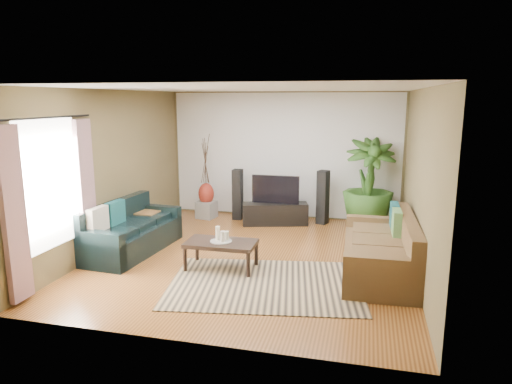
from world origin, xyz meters
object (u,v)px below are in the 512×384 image
(sofa_right, at_px, (379,245))
(potted_plant, at_px, (369,183))
(television, at_px, (275,189))
(speaker_left, at_px, (238,194))
(side_table, at_px, (146,225))
(sofa_left, at_px, (132,227))
(coffee_table, at_px, (221,255))
(vase, at_px, (206,194))
(speaker_right, at_px, (323,197))
(pedestal, at_px, (207,210))
(tv_stand, at_px, (275,214))

(sofa_right, xyz_separation_m, potted_plant, (-0.18, 2.54, 0.47))
(television, relative_size, speaker_left, 0.90)
(sofa_right, bearing_deg, side_table, -101.10)
(sofa_left, relative_size, coffee_table, 1.86)
(speaker_left, bearing_deg, vase, -173.77)
(coffee_table, xyz_separation_m, speaker_right, (1.24, 2.95, 0.34))
(pedestal, height_order, vase, vase)
(coffee_table, distance_m, speaker_left, 2.96)
(tv_stand, relative_size, pedestal, 3.62)
(sofa_left, distance_m, pedestal, 2.46)
(potted_plant, bearing_deg, tv_stand, -171.65)
(tv_stand, height_order, vase, vase)
(potted_plant, relative_size, vase, 3.80)
(coffee_table, relative_size, side_table, 1.96)
(television, bearing_deg, side_table, -142.84)
(sofa_right, distance_m, television, 3.07)
(speaker_right, height_order, side_table, speaker_right)
(coffee_table, distance_m, potted_plant, 3.69)
(television, bearing_deg, speaker_left, 166.74)
(sofa_right, distance_m, speaker_right, 2.77)
(potted_plant, bearing_deg, vase, -178.10)
(speaker_right, height_order, vase, speaker_right)
(sofa_left, relative_size, vase, 4.19)
(coffee_table, relative_size, speaker_left, 0.98)
(tv_stand, distance_m, television, 0.51)
(potted_plant, distance_m, pedestal, 3.47)
(sofa_right, relative_size, television, 2.27)
(sofa_left, bearing_deg, sofa_right, -85.75)
(tv_stand, bearing_deg, pedestal, 158.48)
(sofa_right, height_order, tv_stand, sofa_right)
(coffee_table, height_order, tv_stand, tv_stand)
(pedestal, bearing_deg, television, -5.07)
(speaker_left, distance_m, speaker_right, 1.81)
(potted_plant, relative_size, pedestal, 4.87)
(sofa_left, bearing_deg, pedestal, -6.15)
(sofa_left, xyz_separation_m, speaker_right, (2.94, 2.54, 0.13))
(sofa_right, bearing_deg, sofa_left, -91.71)
(sofa_right, distance_m, potted_plant, 2.59)
(sofa_left, bearing_deg, tv_stand, -37.19)
(coffee_table, relative_size, tv_stand, 0.79)
(sofa_left, xyz_separation_m, side_table, (-0.10, 0.68, -0.16))
(tv_stand, height_order, pedestal, tv_stand)
(sofa_left, height_order, pedestal, sofa_left)
(potted_plant, bearing_deg, side_table, -154.96)
(sofa_left, bearing_deg, potted_plant, -52.27)
(coffee_table, height_order, vase, vase)
(potted_plant, relative_size, side_table, 3.33)
(speaker_right, bearing_deg, vase, -157.97)
(side_table, bearing_deg, tv_stand, 36.81)
(speaker_right, bearing_deg, potted_plant, 18.05)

